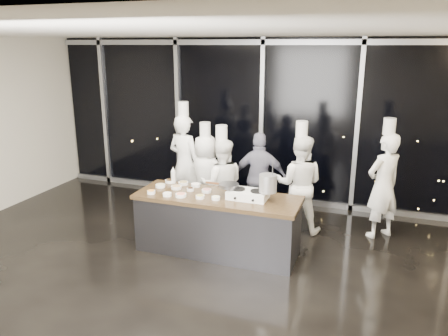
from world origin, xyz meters
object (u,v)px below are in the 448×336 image
object	(u,v)px
frying_pan	(228,185)
chef_far_left	(185,163)
chef_left	(206,175)
demo_counter	(218,224)
guest	(260,178)
chef_center	(222,184)
chef_right	(299,183)
stove	(248,194)
chef_side	(383,185)
stock_pot	(268,183)

from	to	relation	value
frying_pan	chef_far_left	bearing A→B (deg)	135.22
chef_left	demo_counter	bearing A→B (deg)	133.60
chef_left	guest	size ratio (longest dim) A/B	1.08
chef_center	frying_pan	bearing A→B (deg)	95.85
chef_left	chef_right	xyz separation A→B (m)	(1.72, -0.12, 0.07)
stove	chef_left	size ratio (longest dim) A/B	0.33
chef_left	chef_center	bearing A→B (deg)	151.57
demo_counter	chef_side	distance (m)	2.75
frying_pan	chef_center	size ratio (longest dim) A/B	0.29
guest	chef_right	world-z (taller)	chef_right
demo_counter	chef_far_left	bearing A→B (deg)	129.96
frying_pan	stock_pot	world-z (taller)	stock_pot
frying_pan	chef_right	size ratio (longest dim) A/B	0.27
frying_pan	stock_pot	bearing A→B (deg)	-1.01
stock_pot	chef_right	size ratio (longest dim) A/B	0.13
chef_center	chef_side	xyz separation A→B (m)	(2.57, 0.55, 0.10)
stock_pot	chef_side	size ratio (longest dim) A/B	0.13
demo_counter	chef_right	world-z (taller)	chef_right
chef_far_left	frying_pan	bearing A→B (deg)	149.39
chef_center	guest	world-z (taller)	chef_center
guest	chef_left	bearing A→B (deg)	-7.30
chef_left	chef_center	world-z (taller)	chef_center
chef_far_left	chef_right	xyz separation A→B (m)	(2.17, -0.20, -0.10)
chef_far_left	guest	distance (m)	1.46
stock_pot	chef_center	distance (m)	1.36
chef_far_left	chef_left	xyz separation A→B (m)	(0.45, -0.08, -0.17)
chef_center	chef_side	bearing A→B (deg)	171.93
stove	chef_center	xyz separation A→B (m)	(-0.70, 0.83, -0.17)
stock_pot	chef_center	xyz separation A→B (m)	(-1.00, 0.84, -0.37)
frying_pan	stove	bearing A→B (deg)	-1.72
frying_pan	stock_pot	size ratio (longest dim) A/B	2.05
stock_pot	chef_center	size ratio (longest dim) A/B	0.14
stock_pot	chef_far_left	bearing A→B (deg)	144.69
stock_pot	guest	size ratio (longest dim) A/B	0.16
demo_counter	frying_pan	xyz separation A→B (m)	(0.15, 0.05, 0.61)
demo_counter	stock_pot	world-z (taller)	stock_pot
stock_pot	chef_far_left	distance (m)	2.36
guest	demo_counter	bearing A→B (deg)	68.47
frying_pan	guest	xyz separation A→B (m)	(0.13, 1.30, -0.26)
frying_pan	guest	world-z (taller)	guest
demo_counter	stock_pot	distance (m)	1.04
chef_far_left	chef_side	distance (m)	3.48
demo_counter	guest	distance (m)	1.42
chef_left	chef_center	xyz separation A→B (m)	(0.47, -0.44, 0.02)
guest	chef_far_left	bearing A→B (deg)	-11.17
chef_right	chef_side	xyz separation A→B (m)	(1.31, 0.23, 0.05)
demo_counter	frying_pan	world-z (taller)	frying_pan
frying_pan	chef_right	world-z (taller)	chef_right
chef_far_left	chef_center	xyz separation A→B (m)	(0.92, -0.52, -0.15)
chef_center	chef_left	bearing A→B (deg)	-63.66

